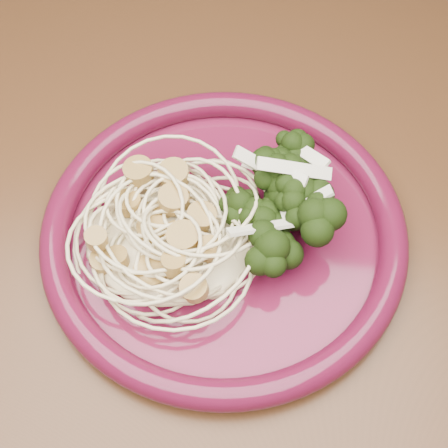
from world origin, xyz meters
The scene contains 6 objects.
dining_table centered at (0.00, 0.00, 0.65)m, with size 1.20×0.80×0.75m.
dinner_plate centered at (0.10, 0.02, 0.76)m, with size 0.37×0.37×0.02m.
spaghetti_pile centered at (0.06, 0.00, 0.77)m, with size 0.13×0.12×0.03m, color beige.
scallop_cluster centered at (0.06, 0.00, 0.81)m, with size 0.12×0.12×0.04m, color #A5803C, non-canonical shape.
broccoli_pile centered at (0.15, 0.03, 0.78)m, with size 0.09×0.15×0.05m, color black.
onion_garnish centered at (0.15, 0.03, 0.81)m, with size 0.06×0.09×0.05m, color beige, non-canonical shape.
Camera 1 is at (0.13, -0.24, 1.18)m, focal length 50.00 mm.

